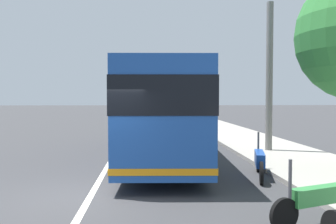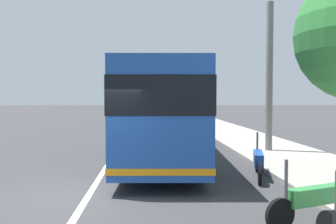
# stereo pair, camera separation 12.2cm
# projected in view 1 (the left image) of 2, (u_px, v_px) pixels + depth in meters

# --- Properties ---
(ground_plane) EXTENTS (220.00, 220.00, 0.00)m
(ground_plane) POSITION_uv_depth(u_px,v_px,m) (91.00, 196.00, 8.25)
(ground_plane) COLOR #38383A
(sidewalk_curb) EXTENTS (110.00, 3.60, 0.14)m
(sidewalk_curb) POSITION_uv_depth(u_px,v_px,m) (249.00, 140.00, 18.64)
(sidewalk_curb) COLOR #9E998E
(sidewalk_curb) RESTS_ON ground
(lane_divider_line) EXTENTS (110.00, 0.16, 0.01)m
(lane_divider_line) POSITION_uv_depth(u_px,v_px,m) (121.00, 142.00, 18.22)
(lane_divider_line) COLOR silver
(lane_divider_line) RESTS_ON ground
(coach_bus) EXTENTS (11.69, 3.15, 3.33)m
(coach_bus) POSITION_uv_depth(u_px,v_px,m) (163.00, 108.00, 13.73)
(coach_bus) COLOR #1E4C9E
(coach_bus) RESTS_ON ground
(motorcycle_angled) EXTENTS (0.84, 2.10, 1.24)m
(motorcycle_angled) POSITION_uv_depth(u_px,v_px,m) (319.00, 200.00, 6.34)
(motorcycle_angled) COLOR black
(motorcycle_angled) RESTS_ON ground
(motorcycle_far_end) EXTENTS (2.23, 0.67, 1.26)m
(motorcycle_far_end) POSITION_uv_depth(u_px,v_px,m) (260.00, 161.00, 10.12)
(motorcycle_far_end) COLOR black
(motorcycle_far_end) RESTS_ON ground
(car_ahead_same_lane) EXTENTS (4.53, 1.91, 1.56)m
(car_ahead_same_lane) POSITION_uv_depth(u_px,v_px,m) (153.00, 111.00, 42.76)
(car_ahead_same_lane) COLOR navy
(car_ahead_same_lane) RESTS_ON ground
(car_far_distant) EXTENTS (4.53, 1.89, 1.46)m
(car_far_distant) POSITION_uv_depth(u_px,v_px,m) (126.00, 110.00, 49.81)
(car_far_distant) COLOR #2D7238
(car_far_distant) RESTS_ON ground
(car_oncoming) EXTENTS (4.17, 1.95, 1.46)m
(car_oncoming) POSITION_uv_depth(u_px,v_px,m) (156.00, 116.00, 32.34)
(car_oncoming) COLOR gold
(car_oncoming) RESTS_ON ground
(car_side_street) EXTENTS (4.73, 1.88, 1.45)m
(car_side_street) POSITION_uv_depth(u_px,v_px,m) (154.00, 108.00, 61.30)
(car_side_street) COLOR red
(car_side_street) RESTS_ON ground
(utility_pole) EXTENTS (0.28, 0.28, 6.27)m
(utility_pole) POSITION_uv_depth(u_px,v_px,m) (269.00, 78.00, 14.53)
(utility_pole) COLOR slate
(utility_pole) RESTS_ON ground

